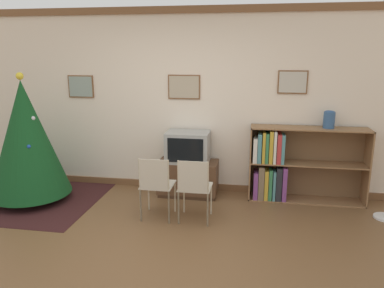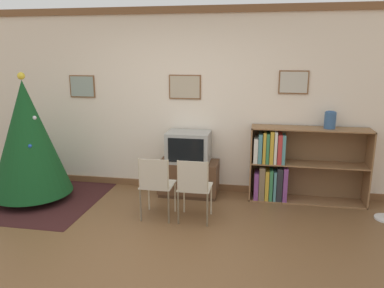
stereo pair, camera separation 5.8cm
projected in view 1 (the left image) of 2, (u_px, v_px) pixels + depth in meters
name	position (u px, v px, depth m)	size (l,w,h in m)	color
ground_plane	(143.00, 258.00, 3.85)	(24.00, 24.00, 0.00)	brown
wall_back	(182.00, 102.00, 5.58)	(8.51, 0.11, 2.70)	silver
area_rug	(33.00, 199.00, 5.39)	(1.89, 1.76, 0.01)	#381919
christmas_tree	(26.00, 139.00, 5.18)	(1.10, 1.10, 1.80)	maroon
tv_console	(188.00, 178.00, 5.54)	(0.86, 0.45, 0.51)	#412A1A
television	(188.00, 147.00, 5.42)	(0.62, 0.44, 0.44)	#9E9E99
folding_chair_left	(156.00, 184.00, 4.65)	(0.40, 0.40, 0.82)	#BCB29E
folding_chair_right	(194.00, 186.00, 4.58)	(0.40, 0.40, 0.82)	#BCB29E
bookshelf	(285.00, 165.00, 5.30)	(1.60, 0.36, 1.06)	olive
vase	(329.00, 119.00, 5.07)	(0.15, 0.15, 0.24)	#335684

